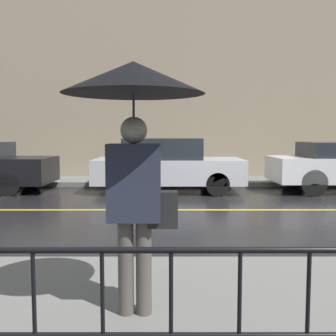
% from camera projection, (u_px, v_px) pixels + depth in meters
% --- Properties ---
extents(ground_plane, '(80.00, 80.00, 0.00)m').
position_uv_depth(ground_plane, '(229.00, 210.00, 8.59)').
color(ground_plane, black).
extents(sidewalk_near, '(28.00, 2.89, 0.15)m').
position_uv_depth(sidewalk_near, '(322.00, 317.00, 3.39)').
color(sidewalk_near, slate).
rests_on(sidewalk_near, ground_plane).
extents(sidewalk_far, '(28.00, 1.89, 0.15)m').
position_uv_depth(sidewalk_far, '(207.00, 181.00, 13.28)').
color(sidewalk_far, slate).
rests_on(sidewalk_far, ground_plane).
extents(lane_marking, '(25.20, 0.12, 0.01)m').
position_uv_depth(lane_marking, '(229.00, 210.00, 8.59)').
color(lane_marking, gold).
rests_on(lane_marking, ground_plane).
extents(building_storefront, '(28.00, 0.30, 6.87)m').
position_uv_depth(building_storefront, '(205.00, 85.00, 14.09)').
color(building_storefront, gray).
rests_on(building_storefront, ground_plane).
extents(pedestrian, '(1.15, 1.15, 2.08)m').
position_uv_depth(pedestrian, '(134.00, 109.00, 3.16)').
color(pedestrian, '#4C4742').
rests_on(pedestrian, sidewalk_near).
extents(car_silver, '(4.22, 1.92, 1.54)m').
position_uv_depth(car_silver, '(167.00, 165.00, 11.33)').
color(car_silver, '#B2B5BA').
rests_on(car_silver, ground_plane).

